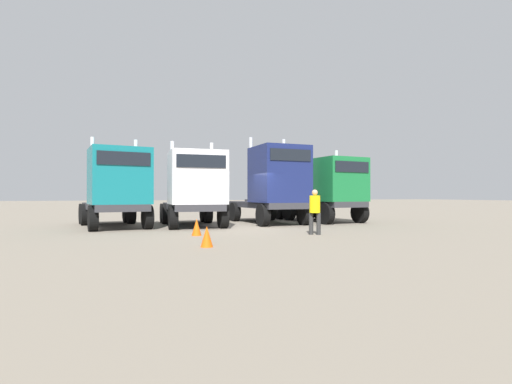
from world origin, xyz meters
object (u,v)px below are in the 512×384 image
semi_truck_navy (274,184)px  semi_truck_green (330,189)px  semi_truck_teal (117,188)px  semi_truck_white (195,188)px  traffic_cone_near (207,237)px  traffic_cone_mid (197,227)px  visitor_in_hivis (315,209)px

semi_truck_navy → semi_truck_green: 3.40m
semi_truck_teal → semi_truck_white: size_ratio=1.08×
traffic_cone_near → traffic_cone_mid: bearing=84.2°
semi_truck_navy → semi_truck_green: size_ratio=1.05×
semi_truck_teal → semi_truck_navy: 7.56m
semi_truck_teal → traffic_cone_near: semi_truck_teal is taller
semi_truck_navy → traffic_cone_mid: semi_truck_navy is taller
semi_truck_teal → semi_truck_navy: (7.55, 0.03, 0.21)m
semi_truck_green → traffic_cone_mid: size_ratio=10.07×
semi_truck_white → semi_truck_navy: semi_truck_navy is taller
traffic_cone_near → visitor_in_hivis: bearing=25.2°
semi_truck_white → traffic_cone_mid: size_ratio=9.50×
semi_truck_white → visitor_in_hivis: 6.24m
traffic_cone_mid → traffic_cone_near: bearing=-95.8°
semi_truck_white → visitor_in_hivis: semi_truck_white is taller
semi_truck_teal → visitor_in_hivis: semi_truck_teal is taller
semi_truck_teal → semi_truck_green: (10.94, 0.31, -0.01)m
traffic_cone_mid → semi_truck_teal: bearing=122.4°
visitor_in_hivis → traffic_cone_near: 5.09m
traffic_cone_near → semi_truck_navy: bearing=56.2°
semi_truck_white → traffic_cone_mid: (-0.64, -3.91, -1.49)m
traffic_cone_mid → semi_truck_green: bearing=29.7°
semi_truck_white → traffic_cone_mid: 4.23m
semi_truck_green → traffic_cone_near: bearing=-54.0°
semi_truck_white → semi_truck_navy: bearing=97.8°
semi_truck_teal → semi_truck_white: semi_truck_teal is taller
semi_truck_navy → traffic_cone_near: semi_truck_navy is taller
semi_truck_white → visitor_in_hivis: bearing=36.7°
semi_truck_navy → traffic_cone_mid: (-4.79, -4.38, -1.72)m
semi_truck_teal → semi_truck_green: 10.94m
semi_truck_teal → traffic_cone_mid: (2.76, -4.35, -1.51)m
semi_truck_teal → semi_truck_green: bearing=82.8°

